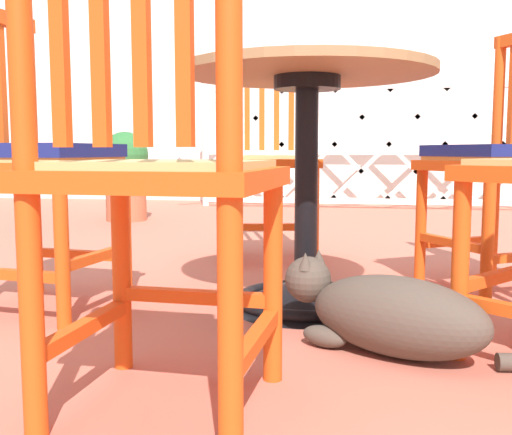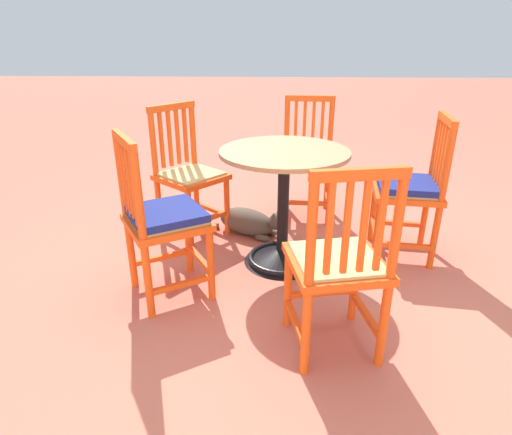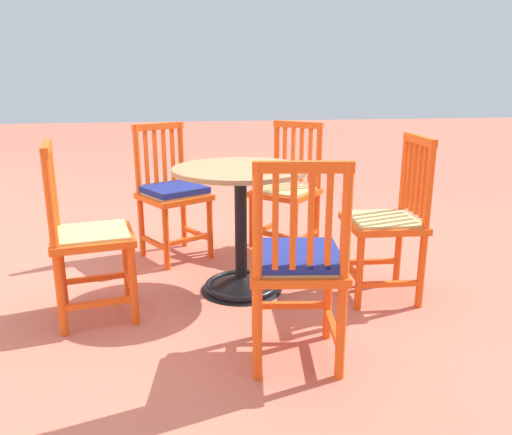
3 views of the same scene
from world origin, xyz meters
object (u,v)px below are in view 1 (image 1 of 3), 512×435
Objects in this scene: cafe_table at (306,216)px; tabby_cat at (383,313)px; terracotta_planter at (126,174)px; orange_chair_tucked_in at (499,161)px; orange_chair_facing_out at (271,162)px; orange_chair_near_fence at (158,178)px; orange_chair_by_planter at (38,163)px.

cafe_table is 0.49m from tabby_cat.
terracotta_planter is at bearing 123.60° from cafe_table.
orange_chair_tucked_in is 0.95m from tabby_cat.
orange_chair_facing_out is 1.61m from orange_chair_near_fence.
orange_chair_near_fence reaches higher than cafe_table.
orange_chair_facing_out is 1.32m from tabby_cat.
orange_chair_tucked_in is 1.47× the size of terracotta_planter.
orange_chair_facing_out is 1.47× the size of terracotta_planter.
cafe_table is 0.86m from orange_chair_facing_out.
orange_chair_near_fence is 1.00× the size of orange_chair_tucked_in.
cafe_table is 1.05× the size of tabby_cat.
orange_chair_by_planter and orange_chair_tucked_in have the same top height.
terracotta_planter reaches higher than tabby_cat.
orange_chair_by_planter reaches higher than terracotta_planter.
terracotta_planter is (-1.24, 2.96, -0.11)m from orange_chair_near_fence.
orange_chair_by_planter is at bearing -169.80° from cafe_table.
orange_chair_by_planter is 0.88m from orange_chair_near_fence.
cafe_table is at bearing -56.40° from terracotta_planter.
orange_chair_facing_out is (-0.22, 0.81, 0.15)m from cafe_table.
orange_chair_facing_out and orange_chair_tucked_in have the same top height.
tabby_cat is at bearing 44.23° from orange_chair_near_fence.
tabby_cat is at bearing -69.83° from orange_chair_facing_out.
orange_chair_by_planter is 1.53m from orange_chair_tucked_in.
tabby_cat is 3.06m from terracotta_planter.
orange_chair_by_planter is at bearing -159.60° from orange_chair_tucked_in.
orange_chair_facing_out is 0.96m from orange_chair_tucked_in.
orange_chair_by_planter is 1.47× the size of terracotta_planter.
orange_chair_near_fence is at bearing -47.60° from orange_chair_by_planter.
orange_chair_near_fence is 1.45m from orange_chair_tucked_in.
terracotta_planter is (-2.08, 1.78, -0.12)m from orange_chair_tucked_in.
tabby_cat is at bearing -118.36° from orange_chair_tucked_in.
orange_chair_tucked_in is (0.84, 1.19, 0.01)m from orange_chair_near_fence.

